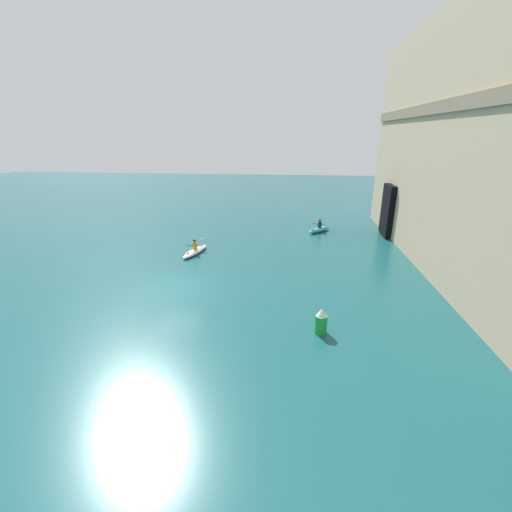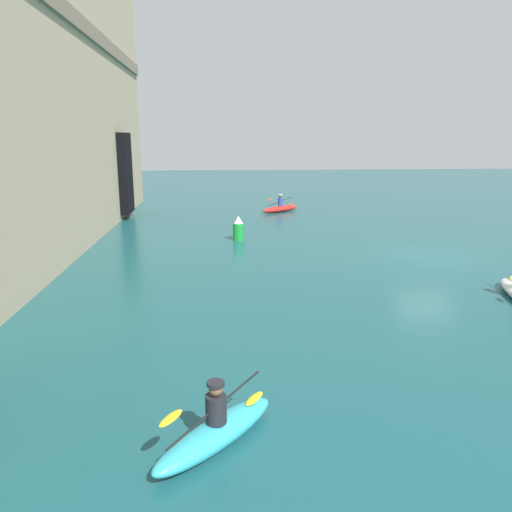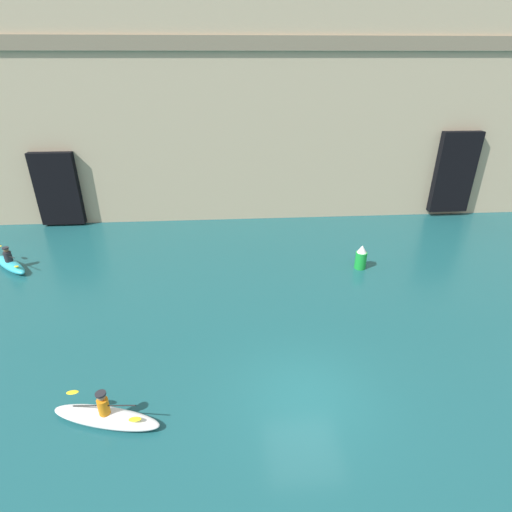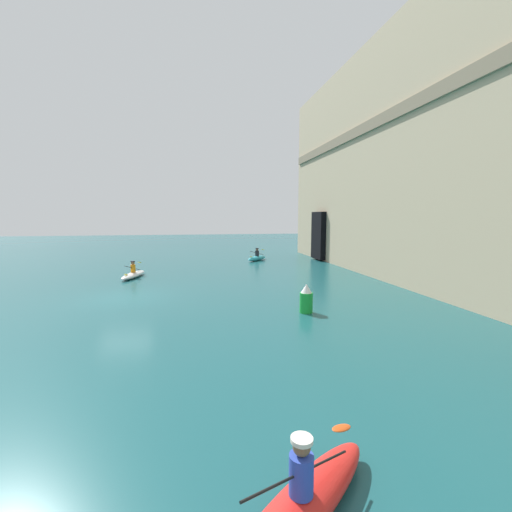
{
  "view_description": "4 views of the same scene",
  "coord_description": "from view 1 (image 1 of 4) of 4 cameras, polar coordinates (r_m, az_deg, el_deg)",
  "views": [
    {
      "loc": [
        17.98,
        6.62,
        8.57
      ],
      "look_at": [
        -0.16,
        4.73,
        2.05
      ],
      "focal_mm": 24.0,
      "sensor_mm": 36.0,
      "label": 1
    },
    {
      "loc": [
        -20.62,
        9.21,
        5.08
      ],
      "look_at": [
        -2.45,
        7.77,
        0.74
      ],
      "focal_mm": 35.0,
      "sensor_mm": 36.0,
      "label": 2
    },
    {
      "loc": [
        -2.2,
        -8.94,
        9.48
      ],
      "look_at": [
        -1.06,
        7.18,
        1.33
      ],
      "focal_mm": 28.0,
      "sensor_mm": 36.0,
      "label": 3
    },
    {
      "loc": [
        17.79,
        3.44,
        4.1
      ],
      "look_at": [
        -2.42,
        7.2,
        1.7
      ],
      "focal_mm": 24.0,
      "sensor_mm": 36.0,
      "label": 4
    }
  ],
  "objects": [
    {
      "name": "kayak_cyan",
      "position": [
        32.28,
        10.52,
        4.45
      ],
      "size": [
        2.5,
        2.37,
        1.17
      ],
      "rotation": [
        0.0,
        0.0,
        2.4
      ],
      "color": "#33B2C6",
      "rests_on": "ground"
    },
    {
      "name": "ground_plane",
      "position": [
        20.98,
        -13.04,
        -4.97
      ],
      "size": [
        120.0,
        120.0,
        0.0
      ],
      "primitive_type": "plane",
      "color": "#195156"
    },
    {
      "name": "marker_buoy",
      "position": [
        16.0,
        10.8,
        -10.65
      ],
      "size": [
        0.56,
        0.56,
        1.24
      ],
      "color": "green",
      "rests_on": "ground"
    },
    {
      "name": "kayak_white",
      "position": [
        26.3,
        -10.11,
        0.87
      ],
      "size": [
        3.34,
        1.53,
        1.13
      ],
      "rotation": [
        0.0,
        0.0,
        2.88
      ],
      "color": "white",
      "rests_on": "ground"
    }
  ]
}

